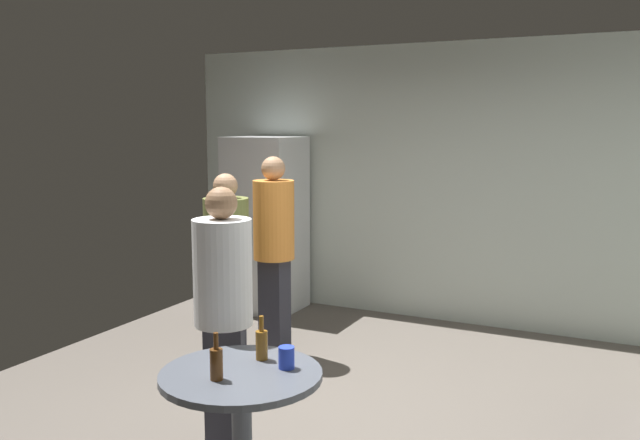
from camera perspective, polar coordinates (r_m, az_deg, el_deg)
ground_plane at (r=4.60m, az=-0.76°, el=-17.33°), size 5.20×5.20×0.10m
wall_back at (r=6.63m, az=9.64°, el=3.05°), size 5.32×0.06×2.70m
refrigerator at (r=6.96m, az=-4.65°, el=-0.35°), size 0.70×0.68×1.80m
foreground_table at (r=3.41m, az=-6.73°, el=-14.37°), size 0.80×0.80×0.73m
beer_bottle_amber at (r=3.49m, az=-5.00°, el=-10.46°), size 0.06×0.06×0.23m
beer_bottle_brown at (r=3.26m, az=-8.83°, el=-11.93°), size 0.06×0.06×0.23m
plastic_cup_blue at (r=3.38m, az=-2.88°, el=-11.63°), size 0.08×0.08×0.11m
person_in_olive_shirt at (r=5.09m, az=-7.94°, el=-3.43°), size 0.45×0.45×1.57m
person_in_orange_shirt at (r=5.53m, az=-3.95°, el=-1.75°), size 0.37×0.37×1.67m
person_in_white_shirt at (r=3.93m, az=-8.25°, el=-6.81°), size 0.45×0.45×1.58m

